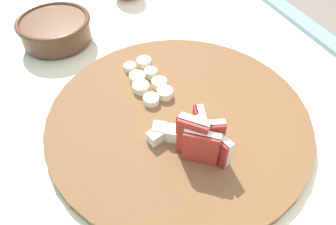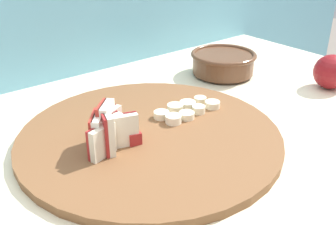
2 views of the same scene
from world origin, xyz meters
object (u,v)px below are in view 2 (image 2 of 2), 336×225
Objects in this scene: apple_wedge_fan at (108,131)px; apple_dice_pile at (123,126)px; banana_slice_rows at (186,110)px; whole_apple at (331,72)px; cutting_board at (150,136)px; ceramic_bowl at (223,62)px.

apple_dice_pile is (0.04, 0.03, -0.02)m from apple_wedge_fan.
banana_slice_rows is (0.13, -0.01, -0.00)m from apple_dice_pile.
whole_apple is (0.47, -0.09, 0.01)m from apple_dice_pile.
apple_dice_pile is at bearing 168.77° from whole_apple.
apple_dice_pile is at bearing 174.42° from banana_slice_rows.
apple_wedge_fan is 0.70× the size of banana_slice_rows.
whole_apple is (0.43, -0.06, 0.03)m from cutting_board.
ceramic_bowl reaches higher than apple_dice_pile.
cutting_board is at bearing -1.26° from apple_wedge_fan.
ceramic_bowl is (0.31, 0.14, 0.02)m from cutting_board.
apple_dice_pile reaches higher than cutting_board.
apple_wedge_fan reaches higher than banana_slice_rows.
apple_dice_pile is 0.13m from banana_slice_rows.
ceramic_bowl is (0.39, 0.13, -0.01)m from apple_wedge_fan.
whole_apple reaches higher than apple_dice_pile.
banana_slice_rows is at bearing 166.75° from whole_apple.
ceramic_bowl is 2.05× the size of whole_apple.
apple_wedge_fan is 0.06m from apple_dice_pile.
apple_dice_pile is at bearing 31.56° from apple_wedge_fan.
whole_apple is (0.12, -0.20, 0.01)m from ceramic_bowl.
apple_wedge_fan is 0.17m from banana_slice_rows.
ceramic_bowl is at bearing 121.50° from whole_apple.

